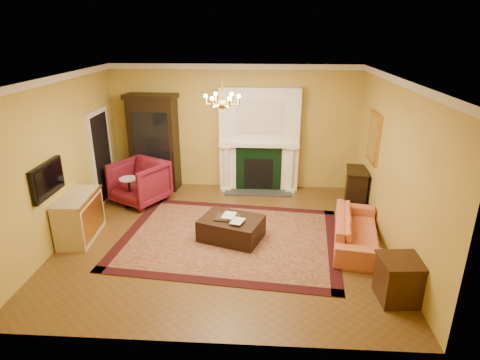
# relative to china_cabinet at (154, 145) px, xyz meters

# --- Properties ---
(floor) EXTENTS (6.00, 5.50, 0.02)m
(floor) POSITION_rel_china_cabinet_xyz_m (1.94, -2.49, -1.13)
(floor) COLOR brown
(floor) RESTS_ON ground
(ceiling) EXTENTS (6.00, 5.50, 0.02)m
(ceiling) POSITION_rel_china_cabinet_xyz_m (1.94, -2.49, 1.89)
(ceiling) COLOR silver
(ceiling) RESTS_ON wall_back
(wall_back) EXTENTS (6.00, 0.02, 3.00)m
(wall_back) POSITION_rel_china_cabinet_xyz_m (1.94, 0.27, 0.38)
(wall_back) COLOR gold
(wall_back) RESTS_ON floor
(wall_front) EXTENTS (6.00, 0.02, 3.00)m
(wall_front) POSITION_rel_china_cabinet_xyz_m (1.94, -5.25, 0.38)
(wall_front) COLOR gold
(wall_front) RESTS_ON floor
(wall_left) EXTENTS (0.02, 5.50, 3.00)m
(wall_left) POSITION_rel_china_cabinet_xyz_m (-1.07, -2.49, 0.38)
(wall_left) COLOR gold
(wall_left) RESTS_ON floor
(wall_right) EXTENTS (0.02, 5.50, 3.00)m
(wall_right) POSITION_rel_china_cabinet_xyz_m (4.95, -2.49, 0.38)
(wall_right) COLOR gold
(wall_right) RESTS_ON floor
(fireplace) EXTENTS (1.90, 0.70, 2.50)m
(fireplace) POSITION_rel_china_cabinet_xyz_m (2.54, 0.08, 0.08)
(fireplace) COLOR white
(fireplace) RESTS_ON wall_back
(crown_molding) EXTENTS (6.00, 5.50, 0.12)m
(crown_molding) POSITION_rel_china_cabinet_xyz_m (1.94, -1.53, 1.82)
(crown_molding) COLOR white
(crown_molding) RESTS_ON ceiling
(doorway) EXTENTS (0.08, 1.05, 2.10)m
(doorway) POSITION_rel_china_cabinet_xyz_m (-1.02, -0.79, -0.07)
(doorway) COLOR silver
(doorway) RESTS_ON wall_left
(tv_panel) EXTENTS (0.09, 0.95, 0.58)m
(tv_panel) POSITION_rel_china_cabinet_xyz_m (-1.01, -3.09, 0.23)
(tv_panel) COLOR black
(tv_panel) RESTS_ON wall_left
(gilt_mirror) EXTENTS (0.06, 0.76, 1.05)m
(gilt_mirror) POSITION_rel_china_cabinet_xyz_m (4.91, -1.09, 0.53)
(gilt_mirror) COLOR gold
(gilt_mirror) RESTS_ON wall_right
(chandelier) EXTENTS (0.63, 0.55, 0.53)m
(chandelier) POSITION_rel_china_cabinet_xyz_m (1.94, -2.49, 1.49)
(chandelier) COLOR gold
(chandelier) RESTS_ON ceiling
(oriental_rug) EXTENTS (4.36, 3.45, 0.02)m
(oriental_rug) POSITION_rel_china_cabinet_xyz_m (2.03, -2.50, -1.11)
(oriental_rug) COLOR #410E0F
(oriental_rug) RESTS_ON floor
(china_cabinet) EXTENTS (1.16, 0.61, 2.23)m
(china_cabinet) POSITION_rel_china_cabinet_xyz_m (0.00, 0.00, 0.00)
(china_cabinet) COLOR black
(china_cabinet) RESTS_ON floor
(wingback_armchair) EXTENTS (1.39, 1.36, 1.07)m
(wingback_armchair) POSITION_rel_china_cabinet_xyz_m (-0.14, -0.93, -0.58)
(wingback_armchair) COLOR maroon
(wingback_armchair) RESTS_ON floor
(pedestal_table) EXTENTS (0.39, 0.39, 0.70)m
(pedestal_table) POSITION_rel_china_cabinet_xyz_m (-0.28, -1.24, -0.71)
(pedestal_table) COLOR black
(pedestal_table) RESTS_ON floor
(commode) EXTENTS (0.62, 1.18, 0.86)m
(commode) POSITION_rel_china_cabinet_xyz_m (-0.79, -2.63, -0.69)
(commode) COLOR beige
(commode) RESTS_ON floor
(coral_sofa) EXTENTS (0.90, 2.02, 0.76)m
(coral_sofa) POSITION_rel_china_cabinet_xyz_m (4.39, -2.57, -0.73)
(coral_sofa) COLOR #CF6941
(coral_sofa) RESTS_ON floor
(end_table) EXTENTS (0.59, 0.59, 0.64)m
(end_table) POSITION_rel_china_cabinet_xyz_m (4.66, -4.18, -0.80)
(end_table) COLOR #3D2010
(end_table) RESTS_ON floor
(console_table) EXTENTS (0.55, 0.81, 0.83)m
(console_table) POSITION_rel_china_cabinet_xyz_m (4.72, -0.84, -0.70)
(console_table) COLOR black
(console_table) RESTS_ON floor
(leather_ottoman) EXTENTS (1.31, 1.12, 0.41)m
(leather_ottoman) POSITION_rel_china_cabinet_xyz_m (2.08, -2.52, -0.89)
(leather_ottoman) COLOR black
(leather_ottoman) RESTS_ON oriental_rug
(ottoman_tray) EXTENTS (0.50, 0.41, 0.03)m
(ottoman_tray) POSITION_rel_china_cabinet_xyz_m (2.01, -2.52, -0.67)
(ottoman_tray) COLOR black
(ottoman_tray) RESTS_ON leather_ottoman
(book_a) EXTENTS (0.24, 0.08, 0.32)m
(book_a) POSITION_rel_china_cabinet_xyz_m (1.91, -2.47, -0.50)
(book_a) COLOR gray
(book_a) RESTS_ON ottoman_tray
(book_b) EXTENTS (0.21, 0.09, 0.29)m
(book_b) POSITION_rel_china_cabinet_xyz_m (2.10, -2.68, -0.51)
(book_b) COLOR gray
(book_b) RESTS_ON ottoman_tray
(topiary_left) EXTENTS (0.17, 0.17, 0.47)m
(topiary_left) POSITION_rel_china_cabinet_xyz_m (1.99, 0.04, 0.37)
(topiary_left) COLOR gray
(topiary_left) RESTS_ON fireplace
(topiary_right) EXTENTS (0.16, 0.16, 0.43)m
(topiary_right) POSITION_rel_china_cabinet_xyz_m (3.25, 0.04, 0.35)
(topiary_right) COLOR gray
(topiary_right) RESTS_ON fireplace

